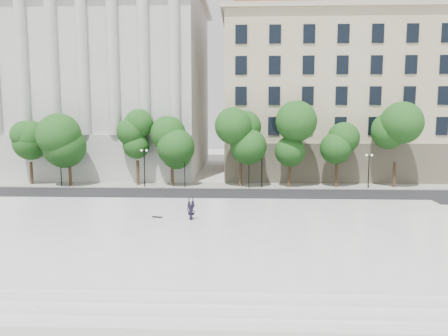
# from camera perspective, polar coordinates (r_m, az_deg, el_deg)

# --- Properties ---
(ground) EXTENTS (160.00, 160.00, 0.00)m
(ground) POSITION_cam_1_polar(r_m,az_deg,el_deg) (28.86, -6.09, -10.12)
(ground) COLOR beige
(ground) RESTS_ON ground
(plaza) EXTENTS (44.00, 22.00, 0.45)m
(plaza) POSITION_cam_1_polar(r_m,az_deg,el_deg) (31.65, -5.30, -8.14)
(plaza) COLOR white
(plaza) RESTS_ON ground
(street) EXTENTS (60.00, 8.00, 0.02)m
(street) POSITION_cam_1_polar(r_m,az_deg,el_deg) (46.24, -2.83, -3.55)
(street) COLOR black
(street) RESTS_ON ground
(far_sidewalk) EXTENTS (60.00, 4.00, 0.12)m
(far_sidewalk) POSITION_cam_1_polar(r_m,az_deg,el_deg) (52.12, -2.24, -2.29)
(far_sidewalk) COLOR #A7A59A
(far_sidewalk) RESTS_ON ground
(building_west) EXTENTS (31.50, 27.65, 25.60)m
(building_west) POSITION_cam_1_polar(r_m,az_deg,el_deg) (69.29, -15.69, 10.40)
(building_west) COLOR beige
(building_west) RESTS_ON ground
(building_east) EXTENTS (36.00, 26.15, 23.00)m
(building_east) POSITION_cam_1_polar(r_m,az_deg,el_deg) (68.11, 16.01, 8.98)
(building_east) COLOR beige
(building_east) RESTS_ON ground
(traffic_light_west) EXTENTS (0.85, 1.98, 4.28)m
(traffic_light_west) POSITION_cam_1_polar(r_m,az_deg,el_deg) (50.22, -5.16, 1.61)
(traffic_light_west) COLOR black
(traffic_light_west) RESTS_ON ground
(traffic_light_east) EXTENTS (0.56, 1.87, 4.24)m
(traffic_light_east) POSITION_cam_1_polar(r_m,az_deg,el_deg) (49.81, 3.30, 1.54)
(traffic_light_east) COLOR black
(traffic_light_east) RESTS_ON ground
(person_lying) EXTENTS (1.10, 1.87, 0.48)m
(person_lying) POSITION_cam_1_polar(r_m,az_deg,el_deg) (33.72, -4.31, -6.37)
(person_lying) COLOR black
(person_lying) RESTS_ON plaza
(skateboard) EXTENTS (0.86, 0.46, 0.09)m
(skateboard) POSITION_cam_1_polar(r_m,az_deg,el_deg) (34.78, -8.72, -6.35)
(skateboard) COLOR black
(skateboard) RESTS_ON plaza
(plaza_steps) EXTENTS (44.00, 3.00, 0.30)m
(plaza_steps) POSITION_cam_1_polar(r_m,az_deg,el_deg) (20.60, -9.87, -17.05)
(plaza_steps) COLOR white
(plaza_steps) RESTS_ON ground
(street_trees) EXTENTS (47.09, 4.98, 7.93)m
(street_trees) POSITION_cam_1_polar(r_m,az_deg,el_deg) (50.74, -0.43, 3.65)
(street_trees) COLOR #382619
(street_trees) RESTS_ON ground
(lamp_posts) EXTENTS (36.54, 0.28, 4.49)m
(lamp_posts) POSITION_cam_1_polar(r_m,az_deg,el_deg) (50.34, -2.37, 0.72)
(lamp_posts) COLOR black
(lamp_posts) RESTS_ON ground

